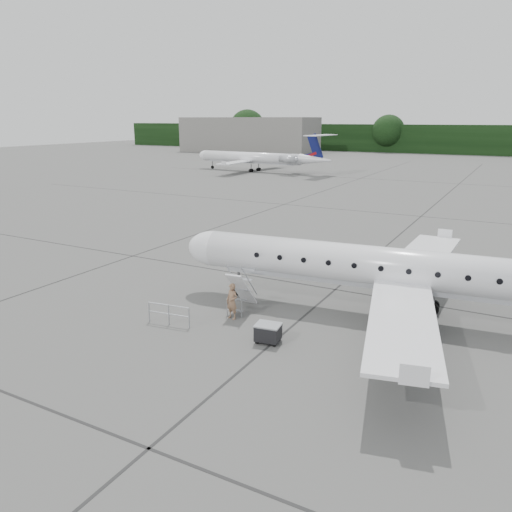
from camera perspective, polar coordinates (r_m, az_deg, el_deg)
The scene contains 8 objects.
ground at distance 23.75m, azimuth 17.37°, elevation -9.21°, with size 320.00×320.00×0.00m, color #565553.
terminal_building at distance 150.71m, azimuth -0.85°, elevation 13.67°, with size 40.00×14.00×10.00m, color slate.
main_regional_jet at distance 24.99m, azimuth 17.77°, elevation 0.61°, with size 27.65×19.91×7.09m, color white, non-canonical shape.
airstair at distance 25.68m, azimuth -1.63°, elevation -3.92°, with size 0.85×2.08×2.22m, color white, non-canonical shape.
passenger at distance 24.74m, azimuth -2.75°, elevation -5.20°, with size 0.66×0.44×1.82m, color #88644A.
safety_railing at distance 24.52m, azimuth -9.93°, elevation -6.64°, with size 2.20×0.08×1.00m, color #999DA2, non-canonical shape.
baggage_cart at distance 22.36m, azimuth 1.39°, elevation -8.76°, with size 1.06×0.86×0.92m, color black, non-canonical shape.
bg_regional_left at distance 95.46m, azimuth -0.64°, elevation 11.78°, with size 27.02×19.45×7.09m, color white, non-canonical shape.
Camera 1 is at (3.64, -21.41, 9.62)m, focal length 35.00 mm.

